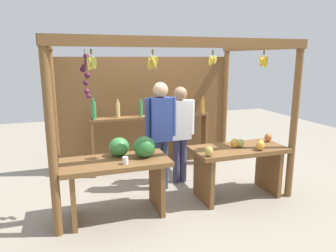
% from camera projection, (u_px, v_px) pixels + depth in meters
% --- Properties ---
extents(ground_plane, '(12.00, 12.00, 0.00)m').
position_uv_depth(ground_plane, '(164.00, 184.00, 5.02)').
color(ground_plane, gray).
rests_on(ground_plane, ground).
extents(market_stall, '(3.33, 2.08, 2.24)m').
position_uv_depth(market_stall, '(155.00, 100.00, 5.16)').
color(market_stall, brown).
rests_on(market_stall, ground).
extents(fruit_counter_left, '(1.35, 0.67, 1.01)m').
position_uv_depth(fruit_counter_left, '(121.00, 168.00, 3.97)').
color(fruit_counter_left, brown).
rests_on(fruit_counter_left, ground).
extents(fruit_counter_right, '(1.35, 0.64, 0.88)m').
position_uv_depth(fruit_counter_right, '(239.00, 160.00, 4.49)').
color(fruit_counter_right, brown).
rests_on(fruit_counter_right, ground).
extents(bottle_shelf_unit, '(2.14, 0.22, 1.35)m').
position_uv_depth(bottle_shelf_unit, '(151.00, 126.00, 5.54)').
color(bottle_shelf_unit, brown).
rests_on(bottle_shelf_unit, ground).
extents(vendor_man, '(0.48, 0.22, 1.65)m').
position_uv_depth(vendor_man, '(161.00, 126.00, 4.65)').
color(vendor_man, navy).
rests_on(vendor_man, ground).
extents(vendor_woman, '(0.48, 0.21, 1.56)m').
position_uv_depth(vendor_woman, '(180.00, 126.00, 4.94)').
color(vendor_woman, '#3C3A5F').
rests_on(vendor_woman, ground).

